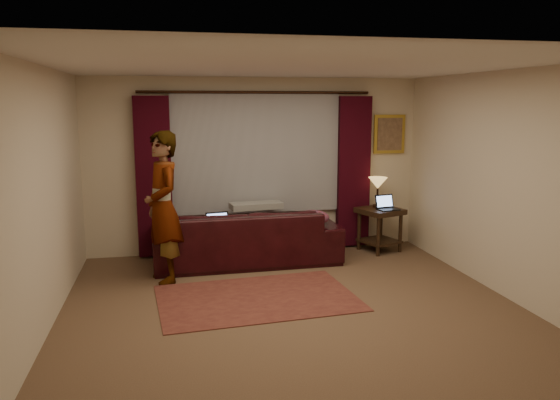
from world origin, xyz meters
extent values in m
cube|color=brown|center=(0.00, 0.00, -0.01)|extent=(5.00, 5.00, 0.01)
cube|color=silver|center=(0.00, 0.00, 2.60)|extent=(5.00, 5.00, 0.02)
cube|color=beige|center=(0.00, 2.50, 1.30)|extent=(5.00, 0.02, 2.60)
cube|color=beige|center=(0.00, -2.50, 1.30)|extent=(5.00, 0.02, 2.60)
cube|color=beige|center=(-2.50, 0.00, 1.30)|extent=(0.02, 5.00, 2.60)
cube|color=beige|center=(2.50, 0.00, 1.30)|extent=(0.02, 5.00, 2.60)
cube|color=gray|center=(0.00, 2.44, 1.50)|extent=(2.50, 0.05, 1.80)
cube|color=black|center=(-1.50, 2.39, 1.18)|extent=(0.50, 0.14, 2.30)
cube|color=black|center=(1.50, 2.39, 1.18)|extent=(0.50, 0.14, 2.30)
cylinder|color=black|center=(0.00, 2.39, 2.38)|extent=(0.04, 0.04, 3.40)
cube|color=gold|center=(2.10, 2.47, 1.75)|extent=(0.50, 0.04, 0.60)
imported|color=black|center=(-0.24, 1.86, 0.52)|extent=(2.61, 1.18, 1.04)
cube|color=gray|center=(-0.06, 2.14, 1.04)|extent=(0.78, 0.39, 0.09)
ellipsoid|color=brown|center=(0.66, 1.71, 0.63)|extent=(0.59, 0.51, 0.21)
cube|color=brown|center=(-0.34, 0.39, 0.01)|extent=(2.36, 1.67, 0.01)
cube|color=black|center=(1.82, 2.06, 0.33)|extent=(0.73, 0.73, 0.66)
imported|color=gray|center=(-1.37, 1.27, 0.95)|extent=(0.70, 0.70, 1.90)
camera|label=1|loc=(-1.29, -5.55, 2.23)|focal=35.00mm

